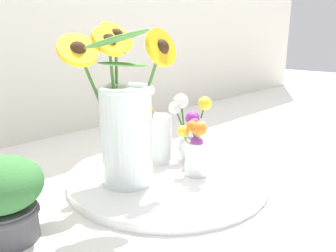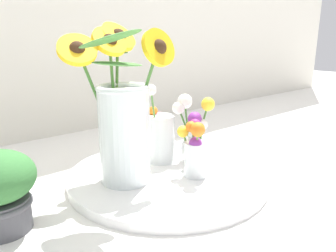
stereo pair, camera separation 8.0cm
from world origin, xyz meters
name	(u,v)px [view 1 (the left image)]	position (x,y,z in m)	size (l,w,h in m)	color
ground_plane	(184,180)	(0.00, 0.00, 0.00)	(6.00, 6.00, 0.00)	silver
serving_tray	(168,175)	(-0.03, 0.03, 0.01)	(0.50, 0.50, 0.02)	white
mason_jar_sunflowers	(125,119)	(-0.14, 0.06, 0.17)	(0.24, 0.24, 0.38)	silver
vase_small_center	(196,150)	(0.01, -0.03, 0.09)	(0.07, 0.08, 0.14)	white
vase_bulb_right	(190,133)	(0.07, 0.04, 0.10)	(0.07, 0.11, 0.18)	white
vase_small_back	(157,136)	(0.00, 0.10, 0.10)	(0.09, 0.08, 0.22)	white
potted_plant	(5,196)	(-0.41, 0.06, 0.09)	(0.14, 0.14, 0.16)	#4C4C51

